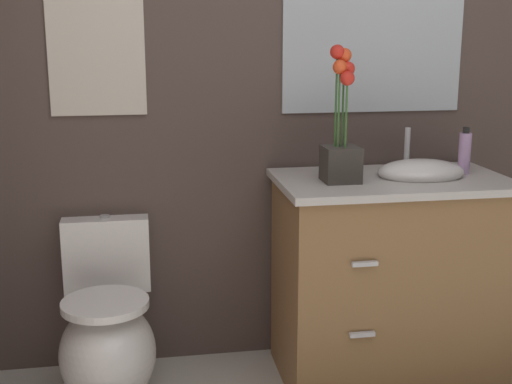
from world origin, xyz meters
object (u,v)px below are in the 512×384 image
Objects in this scene: toilet at (108,338)px; flower_vase at (341,140)px; wall_poster at (97,52)px; vanity_cabinet at (389,275)px; soap_bottle at (465,152)px; wall_mirror at (374,30)px.

flower_vase reaches higher than toilet.
toilet is at bearing -90.00° from wall_poster.
vanity_cabinet is 2.04× the size of wall_poster.
wall_poster is at bearing 160.61° from flower_vase.
wall_mirror is (-0.32, 0.26, 0.50)m from soap_bottle.
wall_mirror reaches higher than vanity_cabinet.
soap_bottle is 0.38× the size of wall_poster.
vanity_cabinet is 0.63m from flower_vase.
toilet is 1.35× the size of wall_poster.
flower_vase is 0.66× the size of wall_mirror.
flower_vase reaches higher than soap_bottle.
toilet is at bearing 178.70° from vanity_cabinet.
wall_poster is at bearing 169.90° from soap_bottle.
wall_poster is (0.00, 0.27, 1.12)m from toilet.
vanity_cabinet is at bearing -174.69° from soap_bottle.
flower_vase is 1.04m from wall_poster.
toilet is at bearing -179.88° from soap_bottle.
wall_poster reaches higher than vanity_cabinet.
vanity_cabinet is 5.37× the size of soap_bottle.
soap_bottle is at bearing 5.31° from vanity_cabinet.
toilet is at bearing 176.27° from flower_vase.
wall_mirror reaches higher than toilet.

